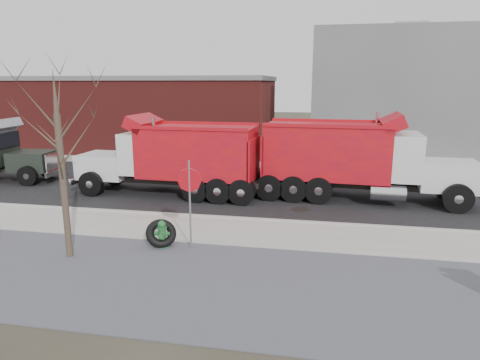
% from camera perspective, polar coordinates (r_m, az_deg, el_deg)
% --- Properties ---
extents(ground, '(120.00, 120.00, 0.00)m').
position_cam_1_polar(ground, '(14.14, -4.82, -7.06)').
color(ground, '#383328').
rests_on(ground, ground).
extents(gravel_verge, '(60.00, 5.00, 0.03)m').
position_cam_1_polar(gravel_verge, '(11.07, -9.76, -12.99)').
color(gravel_verge, slate).
rests_on(gravel_verge, ground).
extents(sidewalk, '(60.00, 2.50, 0.06)m').
position_cam_1_polar(sidewalk, '(14.36, -4.56, -6.62)').
color(sidewalk, '#9E9B93').
rests_on(sidewalk, ground).
extents(curb, '(60.00, 0.15, 0.11)m').
position_cam_1_polar(curb, '(15.55, -3.30, -4.98)').
color(curb, '#9E9B93').
rests_on(curb, ground).
extents(road, '(60.00, 9.40, 0.02)m').
position_cam_1_polar(road, '(20.03, -0.03, -1.02)').
color(road, black).
rests_on(road, ground).
extents(far_sidewalk, '(60.00, 2.00, 0.06)m').
position_cam_1_polar(far_sidewalk, '(25.52, 2.35, 2.03)').
color(far_sidewalk, '#9E9B93').
rests_on(far_sidewalk, ground).
extents(building_grey, '(12.00, 10.00, 8.00)m').
position_cam_1_polar(building_grey, '(31.28, 20.97, 10.52)').
color(building_grey, slate).
rests_on(building_grey, ground).
extents(building_brick, '(20.20, 8.20, 5.30)m').
position_cam_1_polar(building_brick, '(32.84, -14.00, 8.70)').
color(building_brick, maroon).
rests_on(building_brick, ground).
extents(bare_tree, '(3.20, 3.20, 5.20)m').
position_cam_1_polar(bare_tree, '(12.36, -22.96, 4.82)').
color(bare_tree, '#382D23').
rests_on(bare_tree, ground).
extents(fire_hydrant, '(0.47, 0.46, 0.84)m').
position_cam_1_polar(fire_hydrant, '(13.03, -10.35, -7.22)').
color(fire_hydrant, '#2B7232').
rests_on(fire_hydrant, ground).
extents(truck_tire, '(1.19, 1.15, 0.86)m').
position_cam_1_polar(truck_tire, '(13.09, -10.48, -7.02)').
color(truck_tire, black).
rests_on(truck_tire, ground).
extents(stop_sign, '(0.72, 0.11, 2.66)m').
position_cam_1_polar(stop_sign, '(12.37, -6.74, -1.22)').
color(stop_sign, gray).
rests_on(stop_sign, ground).
extents(dump_truck_red_a, '(8.93, 2.91, 3.58)m').
position_cam_1_polar(dump_truck_red_a, '(18.28, 15.05, 3.00)').
color(dump_truck_red_a, black).
rests_on(dump_truck_red_a, ground).
extents(dump_truck_red_b, '(8.14, 2.59, 3.43)m').
position_cam_1_polar(dump_truck_red_b, '(18.64, -8.62, 3.25)').
color(dump_truck_red_b, black).
rests_on(dump_truck_red_b, ground).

